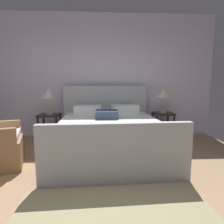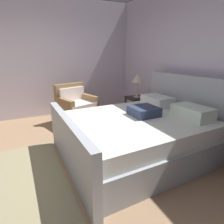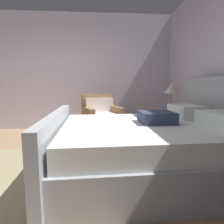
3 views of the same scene
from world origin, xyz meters
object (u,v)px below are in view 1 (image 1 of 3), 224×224
object	(u,v)px
table_lamp_right	(164,94)
nightstand_left	(50,123)
table_lamp_left	(48,95)
nightstand_right	(163,121)
bed	(109,133)

from	to	relation	value
table_lamp_right	nightstand_left	size ratio (longest dim) A/B	0.89
table_lamp_right	table_lamp_left	bearing A→B (deg)	-177.59
nightstand_right	nightstand_left	world-z (taller)	same
nightstand_left	table_lamp_left	distance (m)	0.62
table_lamp_right	nightstand_right	bearing A→B (deg)	-135.00
table_lamp_left	table_lamp_right	bearing A→B (deg)	2.41
bed	nightstand_right	xyz separation A→B (m)	(1.27, 0.86, 0.05)
nightstand_right	table_lamp_right	size ratio (longest dim) A/B	1.12
nightstand_right	table_lamp_left	bearing A→B (deg)	-177.59
nightstand_right	nightstand_left	bearing A→B (deg)	-177.59
nightstand_left	table_lamp_left	size ratio (longest dim) A/B	1.11
bed	nightstand_left	xyz separation A→B (m)	(-1.27, 0.75, 0.05)
bed	nightstand_left	bearing A→B (deg)	149.24
bed	table_lamp_right	bearing A→B (deg)	34.10
bed	table_lamp_right	distance (m)	1.68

